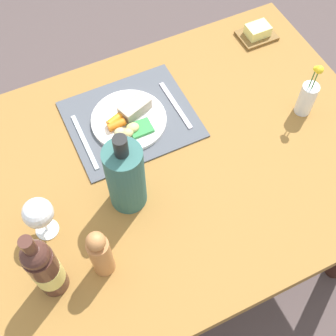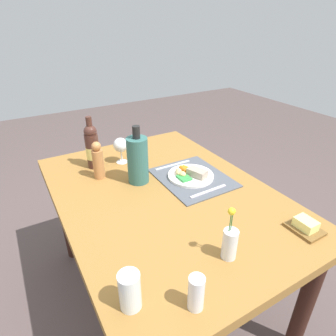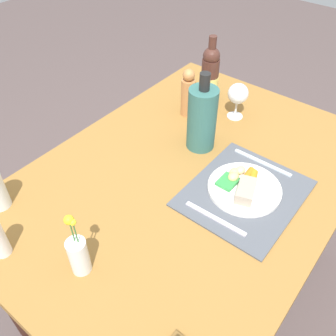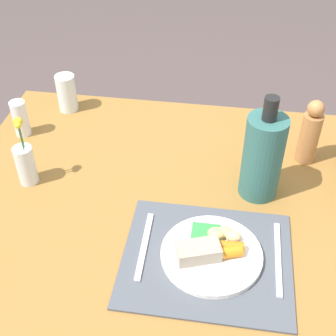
{
  "view_description": "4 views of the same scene",
  "coord_description": "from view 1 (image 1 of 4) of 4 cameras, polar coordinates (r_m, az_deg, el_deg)",
  "views": [
    {
      "loc": [
        0.31,
        0.64,
        1.85
      ],
      "look_at": [
        0.02,
        0.04,
        0.75
      ],
      "focal_mm": 47.84,
      "sensor_mm": 36.0,
      "label": 1
    },
    {
      "loc": [
        -0.99,
        0.56,
        1.45
      ],
      "look_at": [
        0.08,
        -0.07,
        0.78
      ],
      "focal_mm": 30.38,
      "sensor_mm": 36.0,
      "label": 2
    },
    {
      "loc": [
        -0.75,
        -0.51,
        1.58
      ],
      "look_at": [
        -0.05,
        0.05,
        0.75
      ],
      "focal_mm": 39.39,
      "sensor_mm": 36.0,
      "label": 3
    },
    {
      "loc": [
        0.05,
        -0.89,
        1.57
      ],
      "look_at": [
        -0.08,
        -0.01,
        0.82
      ],
      "focal_mm": 49.91,
      "sensor_mm": 36.0,
      "label": 4
    }
  ],
  "objects": [
    {
      "name": "fork",
      "position": [
        1.45,
        0.96,
        8.02
      ],
      "size": [
        0.02,
        0.21,
        0.0
      ],
      "primitive_type": "cube",
      "rotation": [
        0.0,
        0.0,
        0.03
      ],
      "color": "silver",
      "rests_on": "placemat"
    },
    {
      "name": "butter_dish",
      "position": [
        1.7,
        11.3,
        16.54
      ],
      "size": [
        0.13,
        0.1,
        0.05
      ],
      "color": "brown",
      "rests_on": "dining_table"
    },
    {
      "name": "placemat",
      "position": [
        1.43,
        -4.73,
        6.22
      ],
      "size": [
        0.39,
        0.33,
        0.01
      ],
      "primitive_type": "cube",
      "color": "#4B4F57",
      "rests_on": "dining_table"
    },
    {
      "name": "dinner_plate",
      "position": [
        1.41,
        -4.96,
        6.23
      ],
      "size": [
        0.24,
        0.24,
        0.05
      ],
      "color": "white",
      "rests_on": "placemat"
    },
    {
      "name": "ground_plane",
      "position": [
        1.98,
        0.04,
        -10.06
      ],
      "size": [
        8.0,
        8.0,
        0.0
      ],
      "primitive_type": "plane",
      "color": "#504240"
    },
    {
      "name": "cooler_bottle",
      "position": [
        1.18,
        -5.42,
        -1.1
      ],
      "size": [
        0.1,
        0.1,
        0.29
      ],
      "color": "#30615B",
      "rests_on": "dining_table"
    },
    {
      "name": "knife",
      "position": [
        1.39,
        -10.57,
        3.31
      ],
      "size": [
        0.01,
        0.22,
        0.0
      ],
      "primitive_type": "cube",
      "rotation": [
        0.0,
        0.0,
        -0.0
      ],
      "color": "silver",
      "rests_on": "placemat"
    },
    {
      "name": "wine_bottle",
      "position": [
        1.11,
        -15.47,
        -12.18
      ],
      "size": [
        0.07,
        0.07,
        0.29
      ],
      "color": "#46271F",
      "rests_on": "dining_table"
    },
    {
      "name": "pepper_mill",
      "position": [
        1.12,
        -8.62,
        -10.75
      ],
      "size": [
        0.06,
        0.06,
        0.2
      ],
      "color": "#B67642",
      "rests_on": "dining_table"
    },
    {
      "name": "dining_table",
      "position": [
        1.42,
        0.05,
        -1.11
      ],
      "size": [
        1.33,
        0.95,
        0.71
      ],
      "color": "olive",
      "rests_on": "ground_plane"
    },
    {
      "name": "wine_glass",
      "position": [
        1.19,
        -16.21,
        -5.6
      ],
      "size": [
        0.08,
        0.08,
        0.15
      ],
      "color": "white",
      "rests_on": "dining_table"
    },
    {
      "name": "flower_vase",
      "position": [
        1.46,
        17.31,
        8.61
      ],
      "size": [
        0.05,
        0.05,
        0.21
      ],
      "color": "silver",
      "rests_on": "dining_table"
    }
  ]
}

